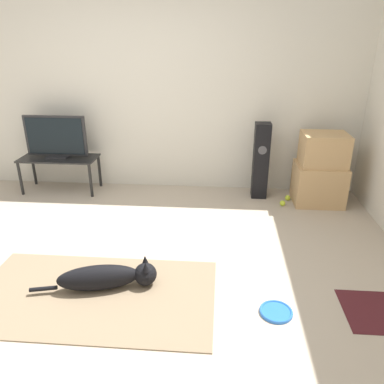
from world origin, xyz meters
TOP-DOWN VIEW (x-y plane):
  - ground_plane at (0.00, 0.00)m, footprint 12.00×12.00m
  - wall_back at (0.00, 2.10)m, footprint 8.00×0.06m
  - area_rug at (-0.10, -0.27)m, footprint 1.88×1.03m
  - dog at (0.00, -0.18)m, footprint 0.97×0.34m
  - frisbee at (1.30, -0.36)m, footprint 0.24×0.24m
  - cardboard_box_lower at (2.03, 1.68)m, footprint 0.57×0.47m
  - cardboard_box_upper at (2.04, 1.68)m, footprint 0.51×0.42m
  - floor_speaker at (1.35, 1.80)m, footprint 0.18×0.19m
  - tv_stand at (-1.19, 1.80)m, footprint 0.96×0.42m
  - tv at (-1.19, 1.80)m, footprint 0.77×0.20m
  - tennis_ball_by_boxes at (1.61, 1.53)m, footprint 0.07×0.07m
  - tennis_ball_near_speaker at (1.70, 1.69)m, footprint 0.07×0.07m

SIDE VIEW (x-z plane):
  - ground_plane at x=0.00m, z-range 0.00..0.00m
  - area_rug at x=-0.10m, z-range 0.00..0.01m
  - frisbee at x=1.30m, z-range 0.00..0.03m
  - tennis_ball_by_boxes at x=1.61m, z-range 0.00..0.07m
  - tennis_ball_near_speaker at x=1.70m, z-range 0.00..0.07m
  - dog at x=0.00m, z-range -0.01..0.23m
  - cardboard_box_lower at x=2.03m, z-range 0.00..0.47m
  - tv_stand at x=-1.19m, z-range 0.17..0.61m
  - floor_speaker at x=1.35m, z-range 0.00..0.93m
  - cardboard_box_upper at x=2.04m, z-range 0.47..0.85m
  - tv at x=-1.19m, z-range 0.44..0.97m
  - wall_back at x=0.00m, z-range 0.00..2.55m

